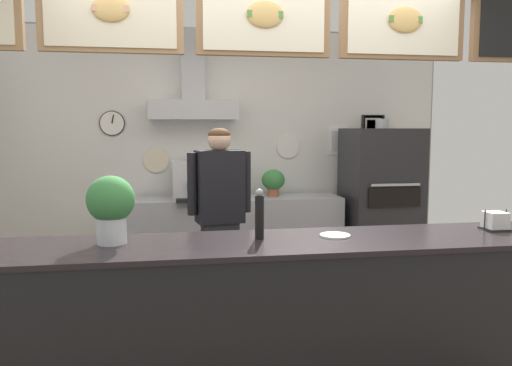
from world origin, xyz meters
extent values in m
cube|color=gray|center=(0.00, 2.45, 1.37)|extent=(4.97, 0.12, 2.74)
cube|color=silver|center=(0.00, 2.39, 1.37)|extent=(4.93, 0.01, 2.70)
cylinder|color=black|center=(-1.18, 2.37, 1.71)|extent=(0.27, 0.02, 0.27)
cylinder|color=white|center=(-1.18, 2.36, 1.71)|extent=(0.25, 0.01, 0.25)
cube|color=black|center=(-1.17, 2.35, 1.76)|extent=(0.03, 0.01, 0.09)
cylinder|color=beige|center=(-0.72, 2.37, 1.31)|extent=(0.27, 0.02, 0.27)
cylinder|color=beige|center=(0.01, 2.37, 1.22)|extent=(0.22, 0.02, 0.22)
cylinder|color=white|center=(0.74, 2.37, 1.45)|extent=(0.26, 0.02, 0.26)
cube|color=white|center=(1.75, 2.37, 1.64)|extent=(0.23, 0.02, 0.33)
cube|color=gray|center=(1.75, 2.36, 1.64)|extent=(0.16, 0.01, 0.24)
cube|color=white|center=(1.33, 2.37, 1.52)|extent=(0.23, 0.02, 0.32)
cube|color=#BABABA|center=(1.33, 2.36, 1.52)|extent=(0.17, 0.01, 0.23)
cube|color=black|center=(1.75, 2.37, 1.68)|extent=(0.28, 0.02, 0.26)
cube|color=#AEAEAE|center=(1.75, 2.36, 1.68)|extent=(0.20, 0.01, 0.19)
cube|color=#B7BABF|center=(-0.32, 2.21, 1.85)|extent=(0.93, 0.35, 0.20)
cube|color=#B7BABF|center=(-0.32, 2.27, 2.32)|extent=(0.24, 0.24, 0.74)
cube|color=#9E754C|center=(-0.88, -0.17, 2.31)|extent=(0.81, 0.05, 0.45)
cube|color=beige|center=(-0.88, -0.20, 2.31)|extent=(0.73, 0.01, 0.40)
ellipsoid|color=#DBAD60|center=(-0.88, -0.21, 2.33)|extent=(0.21, 0.04, 0.15)
cube|color=tan|center=(-0.88, -0.22, 2.33)|extent=(0.20, 0.01, 0.04)
cube|color=olive|center=(0.00, -0.17, 2.31)|extent=(0.81, 0.05, 0.45)
cube|color=#F2E5C6|center=(0.00, -0.20, 2.31)|extent=(0.73, 0.01, 0.40)
ellipsoid|color=#DBAD60|center=(0.00, -0.21, 2.33)|extent=(0.23, 0.04, 0.16)
cube|color=#51843D|center=(0.00, -0.22, 2.33)|extent=(0.21, 0.01, 0.04)
cube|color=olive|center=(0.88, -0.17, 2.31)|extent=(0.81, 0.05, 0.45)
cube|color=#F2E5C6|center=(0.88, -0.20, 2.31)|extent=(0.73, 0.01, 0.40)
ellipsoid|color=#DBAD60|center=(0.88, -0.21, 2.33)|extent=(0.23, 0.04, 0.16)
cube|color=#51843D|center=(0.88, -0.22, 2.33)|extent=(0.22, 0.01, 0.04)
cube|color=black|center=(0.00, -0.40, 0.49)|extent=(3.62, 0.65, 0.98)
cube|color=black|center=(0.00, -0.40, 1.00)|extent=(3.69, 0.68, 0.03)
cube|color=#A3A5AD|center=(0.06, 2.05, 0.47)|extent=(2.31, 0.54, 0.93)
cube|color=gray|center=(0.06, 2.05, 0.17)|extent=(2.20, 0.49, 0.02)
cube|color=#232326|center=(1.67, 1.93, 0.83)|extent=(0.74, 0.69, 1.66)
cube|color=black|center=(1.67, 1.57, 0.96)|extent=(0.56, 0.02, 0.20)
cube|color=#B7BABF|center=(1.67, 1.55, 1.09)|extent=(0.52, 0.02, 0.02)
cylinder|color=#B7BABF|center=(1.67, 1.93, 1.71)|extent=(0.14, 0.14, 0.10)
cube|color=#232328|center=(-0.18, 0.87, 0.45)|extent=(0.31, 0.25, 0.89)
cube|color=black|center=(-0.18, 0.87, 1.19)|extent=(0.41, 0.28, 0.59)
cylinder|color=black|center=(0.05, 0.91, 1.22)|extent=(0.08, 0.08, 0.50)
cylinder|color=black|center=(-0.40, 0.83, 1.22)|extent=(0.08, 0.08, 0.50)
sphere|color=#D8AD8E|center=(-0.18, 0.87, 1.57)|extent=(0.19, 0.19, 0.19)
ellipsoid|color=#4C331E|center=(-0.18, 0.87, 1.61)|extent=(0.18, 0.18, 0.10)
cube|color=silver|center=(-0.27, 2.03, 1.12)|extent=(0.56, 0.46, 0.39)
cylinder|color=#4C4C51|center=(-0.38, 1.77, 1.11)|extent=(0.06, 0.06, 0.06)
cube|color=black|center=(-0.27, 1.76, 0.95)|extent=(0.50, 0.10, 0.04)
sphere|color=black|center=(-0.10, 1.78, 1.20)|extent=(0.04, 0.04, 0.04)
cylinder|color=#9E563D|center=(0.51, 2.08, 0.98)|extent=(0.13, 0.13, 0.09)
ellipsoid|color=#387A3D|center=(0.51, 2.08, 1.11)|extent=(0.25, 0.25, 0.22)
cylinder|color=#4C4C51|center=(0.08, 2.09, 0.96)|extent=(0.11, 0.11, 0.06)
ellipsoid|color=#2D6638|center=(0.08, 2.09, 1.07)|extent=(0.21, 0.21, 0.19)
cylinder|color=black|center=(-0.05, -0.34, 1.14)|extent=(0.05, 0.05, 0.26)
sphere|color=gray|center=(-0.05, -0.34, 1.28)|extent=(0.05, 0.05, 0.05)
cube|color=#262628|center=(1.49, -0.31, 1.02)|extent=(0.15, 0.15, 0.01)
cylinder|color=#262628|center=(1.42, -0.31, 1.08)|extent=(0.01, 0.01, 0.13)
cylinder|color=#262628|center=(1.57, -0.31, 1.08)|extent=(0.01, 0.01, 0.13)
cube|color=white|center=(1.49, -0.31, 1.07)|extent=(0.13, 0.13, 0.11)
cylinder|color=silver|center=(-0.90, -0.33, 1.09)|extent=(0.17, 0.17, 0.16)
cylinder|color=gray|center=(-0.90, -0.33, 1.04)|extent=(0.15, 0.15, 0.05)
ellipsoid|color=#387A3D|center=(-0.90, -0.33, 1.26)|extent=(0.27, 0.27, 0.27)
cylinder|color=white|center=(0.41, -0.35, 1.02)|extent=(0.18, 0.18, 0.01)
camera|label=1|loc=(-0.56, -3.24, 1.66)|focal=35.68mm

